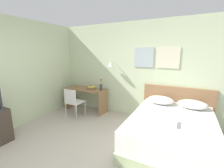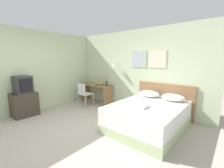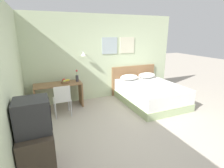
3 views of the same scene
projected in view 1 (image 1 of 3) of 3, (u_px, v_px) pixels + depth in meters
wall_back at (131, 70)px, 4.25m from camera, size 5.27×0.31×2.65m
bed at (171, 132)px, 2.95m from camera, size 1.54×2.03×0.60m
headboard at (176, 106)px, 3.82m from camera, size 1.66×0.06×0.99m
pillow_left at (161, 100)px, 3.67m from camera, size 0.61×0.45×0.18m
pillow_right at (193, 104)px, 3.36m from camera, size 0.61×0.45×0.18m
folded_towel_near_foot at (169, 122)px, 2.63m from camera, size 0.29×0.30×0.06m
desk at (86, 95)px, 4.73m from camera, size 1.31×0.52×0.72m
desk_chair at (73, 101)px, 4.18m from camera, size 0.43×0.43×0.84m
fruit_bowl at (91, 88)px, 4.58m from camera, size 0.27×0.25×0.12m
flower_vase at (101, 86)px, 4.43m from camera, size 0.08×0.08×0.35m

